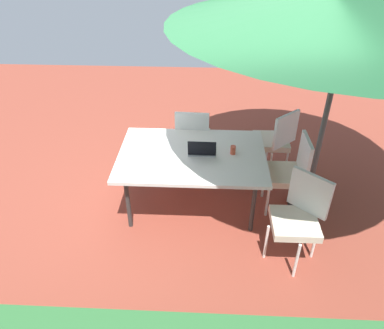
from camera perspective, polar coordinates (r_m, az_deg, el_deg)
ground_plane at (r=4.74m, az=-0.00°, el=-6.08°), size 10.00×10.00×0.02m
dining_table at (r=4.31m, az=-0.00°, el=1.09°), size 1.71×1.18×0.75m
patio_umbrella at (r=3.89m, az=23.22°, el=21.25°), size 3.39×3.39×2.51m
chair_northwest at (r=3.88m, az=16.15°, el=-7.57°), size 0.59×0.59×0.98m
chair_southwest at (r=5.08m, az=12.69°, el=3.87°), size 0.59×0.59×0.98m
chair_west at (r=4.50m, az=14.79°, el=-0.85°), size 0.46×0.46×0.98m
chair_south at (r=5.01m, az=0.14°, el=4.33°), size 0.46×0.47×0.98m
laptop at (r=4.26m, az=1.56°, el=2.20°), size 0.32×0.25×0.21m
cup at (r=4.29m, az=6.35°, el=2.24°), size 0.06×0.06×0.10m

